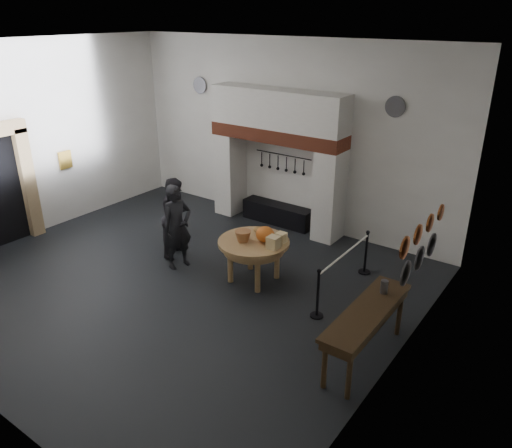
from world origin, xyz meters
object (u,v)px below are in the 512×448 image
Objects in this scene: iron_range at (278,214)px; visitor_near at (177,227)px; visitor_far at (177,217)px; side_table at (368,311)px; barrier_post_far at (366,253)px; barrier_post_near at (318,295)px; work_table at (254,242)px.

iron_range is 1.05× the size of visitor_near.
visitor_far is at bearing -106.16° from iron_range.
side_table is 2.88m from barrier_post_far.
barrier_post_near is 1.00× the size of barrier_post_far.
barrier_post_near reaches higher than iron_range.
side_table is 2.44× the size of barrier_post_far.
barrier_post_far is (0.00, 2.00, 0.00)m from barrier_post_near.
iron_range is 3.07m from work_table.
barrier_post_far is at bearing -42.95° from visitor_near.
visitor_far reaches higher than iron_range.
visitor_near reaches higher than work_table.
visitor_near is 0.82× the size of side_table.
iron_range is at bearing -31.11° from visitor_far.
visitor_far is 3.78m from barrier_post_near.
visitor_far is at bearing -179.02° from work_table.
barrier_post_far is at bearing 90.00° from barrier_post_near.
iron_range is at bearing 158.60° from barrier_post_far.
iron_range is 1.07× the size of visitor_far.
visitor_far is (-2.05, -0.04, 0.05)m from work_table.
visitor_near is 3.93m from barrier_post_far.
barrier_post_far is at bearing 114.19° from side_table.
work_table reaches higher than iron_range.
visitor_near is at bearing -97.25° from iron_range.
visitor_near is at bearing 172.75° from side_table.
visitor_near is 1.02× the size of visitor_far.
barrier_post_far is (1.69, 1.59, -0.39)m from work_table.
barrier_post_near is (3.74, -0.37, -0.44)m from visitor_far.
visitor_far is 4.10m from barrier_post_far.
work_table is at bearing 160.58° from side_table.
iron_range is 0.86× the size of side_table.
side_table is at bearing -81.47° from visitor_near.
barrier_post_far is at bearing -81.43° from visitor_far.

